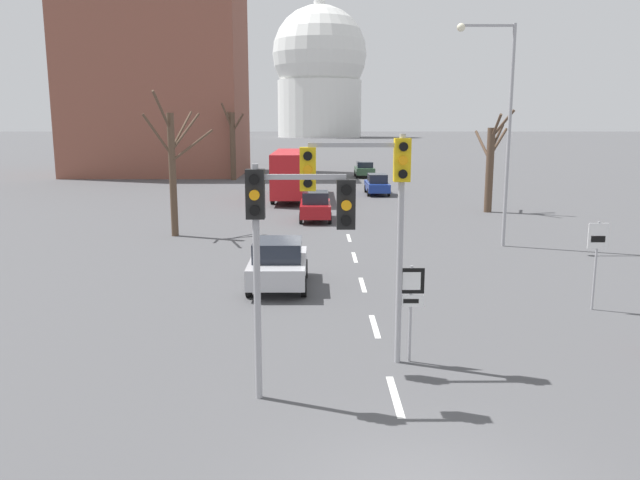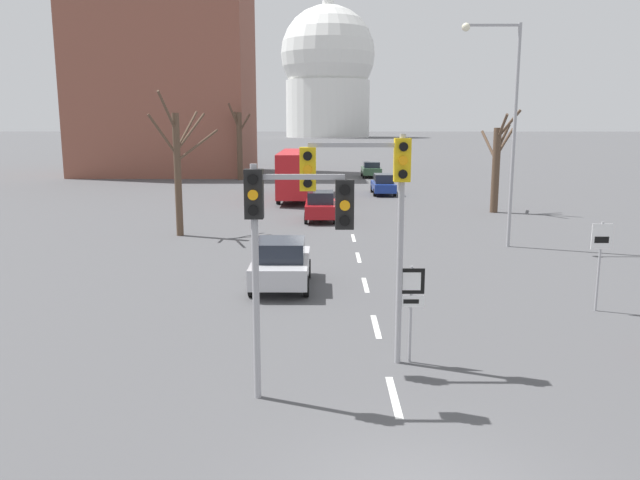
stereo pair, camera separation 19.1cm
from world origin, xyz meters
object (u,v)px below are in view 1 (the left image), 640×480
at_px(traffic_signal_centre_tall, 369,191).
at_px(speed_limit_sign, 597,250).
at_px(street_lamp_right, 500,114).
at_px(sedan_near_left, 364,169).
at_px(traffic_signal_near_left, 288,224).
at_px(sedan_near_right, 315,206).
at_px(sedan_far_left, 278,263).
at_px(sedan_mid_centre, 377,184).
at_px(route_sign_post, 411,297).
at_px(city_bus, 291,171).

relative_size(traffic_signal_centre_tall, speed_limit_sign, 1.97).
distance_m(street_lamp_right, sedan_near_left, 37.17).
bearing_deg(traffic_signal_near_left, sedan_near_right, 88.69).
distance_m(traffic_signal_near_left, sedan_far_left, 9.23).
height_order(sedan_mid_centre, sedan_far_left, sedan_far_left).
height_order(route_sign_post, sedan_mid_centre, route_sign_post).
xyz_separation_m(street_lamp_right, sedan_near_right, (-8.17, 7.61, -5.07)).
distance_m(street_lamp_right, sedan_mid_centre, 21.84).
relative_size(speed_limit_sign, city_bus, 0.25).
bearing_deg(sedan_near_left, route_sign_post, -93.23).
bearing_deg(sedan_far_left, city_bus, 91.12).
bearing_deg(sedan_mid_centre, speed_limit_sign, -83.52).
xyz_separation_m(traffic_signal_near_left, sedan_near_left, (5.62, 52.64, -2.80)).
xyz_separation_m(route_sign_post, street_lamp_right, (5.95, 14.01, 4.34)).
bearing_deg(route_sign_post, street_lamp_right, 66.97).
relative_size(speed_limit_sign, sedan_near_right, 0.69).
bearing_deg(sedan_near_left, traffic_signal_near_left, -96.09).
bearing_deg(street_lamp_right, traffic_signal_near_left, -118.64).
bearing_deg(sedan_far_left, sedan_mid_centre, 77.73).
xyz_separation_m(sedan_near_right, sedan_far_left, (-1.27, -14.79, -0.00)).
bearing_deg(sedan_near_left, speed_limit_sign, -85.97).
relative_size(street_lamp_right, city_bus, 0.90).
bearing_deg(speed_limit_sign, sedan_far_left, 164.27).
relative_size(traffic_signal_centre_tall, sedan_far_left, 1.33).
distance_m(sedan_near_right, city_bus, 10.86).
xyz_separation_m(sedan_near_left, city_bus, (-6.85, -18.44, 1.22)).
height_order(traffic_signal_near_left, city_bus, traffic_signal_near_left).
bearing_deg(speed_limit_sign, route_sign_post, -146.15).
xyz_separation_m(street_lamp_right, sedan_near_left, (-3.09, 36.69, -5.09)).
height_order(sedan_near_left, sedan_near_right, sedan_near_right).
relative_size(sedan_near_right, sedan_far_left, 0.98).
distance_m(route_sign_post, city_bus, 32.51).
bearing_deg(speed_limit_sign, traffic_signal_centre_tall, -149.87).
bearing_deg(sedan_near_left, city_bus, -110.37).
bearing_deg(sedan_far_left, route_sign_post, -62.98).
relative_size(traffic_signal_near_left, sedan_far_left, 1.19).
xyz_separation_m(traffic_signal_centre_tall, sedan_near_right, (-1.21, 21.65, -3.20)).
height_order(traffic_signal_centre_tall, sedan_near_left, traffic_signal_centre_tall).
distance_m(sedan_near_right, sedan_far_left, 14.85).
bearing_deg(sedan_far_left, sedan_near_right, 85.10).
bearing_deg(sedan_far_left, traffic_signal_centre_tall, -70.12).
bearing_deg(traffic_signal_near_left, route_sign_post, 35.09).
height_order(traffic_signal_near_left, sedan_near_left, traffic_signal_near_left).
xyz_separation_m(traffic_signal_centre_tall, sedan_near_left, (3.87, 50.73, -3.23)).
bearing_deg(sedan_near_left, street_lamp_right, -85.18).
bearing_deg(traffic_signal_centre_tall, speed_limit_sign, 30.13).
xyz_separation_m(traffic_signal_centre_tall, speed_limit_sign, (7.15, 4.15, -2.22)).
relative_size(sedan_near_left, sedan_near_right, 1.09).
height_order(traffic_signal_near_left, sedan_far_left, traffic_signal_near_left).
relative_size(traffic_signal_centre_tall, traffic_signal_near_left, 1.11).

